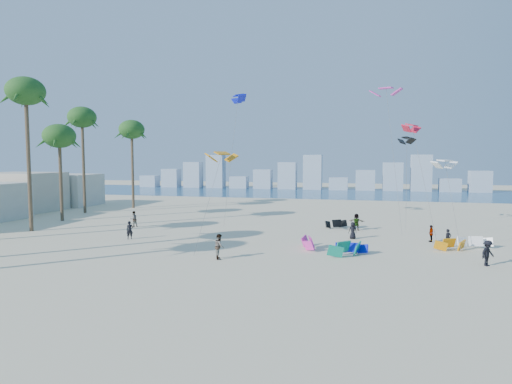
# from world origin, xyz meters

# --- Properties ---
(ground) EXTENTS (220.00, 220.00, 0.00)m
(ground) POSITION_xyz_m (0.00, 0.00, 0.00)
(ground) COLOR beige
(ground) RESTS_ON ground
(ocean) EXTENTS (220.00, 220.00, 0.00)m
(ocean) POSITION_xyz_m (0.00, 72.00, 0.01)
(ocean) COLOR navy
(ocean) RESTS_ON ground
(kitesurfer_near) EXTENTS (0.73, 0.70, 1.69)m
(kitesurfer_near) POSITION_xyz_m (-8.72, 14.41, 0.84)
(kitesurfer_near) COLOR black
(kitesurfer_near) RESTS_ON ground
(kitesurfer_mid) EXTENTS (1.01, 1.12, 1.87)m
(kitesurfer_mid) POSITION_xyz_m (1.85, 9.02, 0.94)
(kitesurfer_mid) COLOR gray
(kitesurfer_mid) RESTS_ON ground
(kitesurfers_far) EXTENTS (33.82, 14.01, 1.81)m
(kitesurfers_far) POSITION_xyz_m (10.82, 18.74, 0.86)
(kitesurfers_far) COLOR black
(kitesurfers_far) RESTS_ON ground
(grounded_kites) EXTENTS (15.84, 15.38, 1.02)m
(grounded_kites) POSITION_xyz_m (13.36, 15.95, 0.45)
(grounded_kites) COLOR #DC30AB
(grounded_kites) RESTS_ON ground
(flying_kites) EXTENTS (34.36, 22.40, 15.42)m
(flying_kites) POSITION_xyz_m (12.43, 21.86, 11.00)
(flying_kites) COLOR orange
(flying_kites) RESTS_ON ground
(palm_row) EXTENTS (9.67, 44.80, 15.73)m
(palm_row) POSITION_xyz_m (-21.59, 16.14, 11.90)
(palm_row) COLOR brown
(palm_row) RESTS_ON ground
(distant_skyline) EXTENTS (85.00, 3.00, 8.40)m
(distant_skyline) POSITION_xyz_m (-1.19, 82.00, 3.09)
(distant_skyline) COLOR #9EADBF
(distant_skyline) RESTS_ON ground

